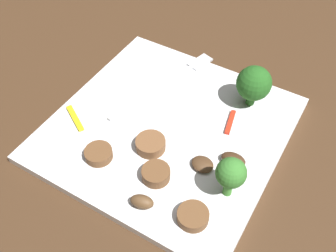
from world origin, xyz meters
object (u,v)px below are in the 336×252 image
pepper_strip_1 (230,122)px  fork (170,81)px  sausage_slice_2 (152,145)px  mushroom_0 (203,164)px  sausage_slice_0 (99,154)px  mushroom_2 (233,159)px  plate (168,129)px  pepper_strip_0 (75,118)px  broccoli_floret_1 (231,174)px  sausage_slice_1 (156,174)px  mushroom_1 (142,202)px  broccoli_floret_0 (254,84)px  sausage_slice_3 (193,216)px

pepper_strip_1 → fork: bearing=74.8°
sausage_slice_2 → mushroom_0: sausage_slice_2 is taller
mushroom_0 → pepper_strip_1: mushroom_0 is taller
sausage_slice_0 → mushroom_2: size_ratio=1.13×
sausage_slice_0 → mushroom_0: size_ratio=1.23×
plate → pepper_strip_1: size_ratio=6.93×
mushroom_0 → pepper_strip_0: bearing=95.5°
broccoli_floret_1 → mushroom_0: broccoli_floret_1 is taller
fork → sausage_slice_1: size_ratio=5.64×
plate → mushroom_1: 0.11m
sausage_slice_2 → mushroom_1: (-0.07, -0.03, 0.00)m
sausage_slice_0 → mushroom_1: 0.08m
mushroom_0 → broccoli_floret_0: bearing=-3.1°
fork → sausage_slice_3: 0.21m
plate → sausage_slice_0: size_ratio=8.45×
broccoli_floret_1 → sausage_slice_1: bearing=106.2°
plate → sausage_slice_1: bearing=-159.3°
mushroom_1 → pepper_strip_0: bearing=66.8°
mushroom_1 → pepper_strip_0: mushroom_1 is taller
sausage_slice_0 → mushroom_1: mushroom_1 is taller
sausage_slice_1 → pepper_strip_0: size_ratio=0.69×
sausage_slice_0 → mushroom_0: bearing=-66.1°
broccoli_floret_0 → pepper_strip_1: size_ratio=1.46×
mushroom_2 → sausage_slice_1: bearing=133.5°
sausage_slice_3 → mushroom_2: 0.08m
sausage_slice_0 → mushroom_0: 0.12m
sausage_slice_0 → mushroom_0: sausage_slice_0 is taller
plate → sausage_slice_3: 0.13m
broccoli_floret_1 → sausage_slice_3: broccoli_floret_1 is taller
fork → mushroom_0: (-0.10, -0.10, 0.00)m
sausage_slice_2 → mushroom_1: 0.07m
plate → mushroom_1: bearing=-163.1°
broccoli_floret_1 → pepper_strip_0: 0.21m
sausage_slice_3 → pepper_strip_1: size_ratio=0.84×
plate → fork: bearing=28.5°
broccoli_floret_1 → pepper_strip_1: 0.10m
broccoli_floret_0 → sausage_slice_2: 0.15m
sausage_slice_3 → pepper_strip_0: 0.20m
fork → pepper_strip_0: same height
sausage_slice_0 → pepper_strip_0: size_ratio=0.70×
mushroom_0 → pepper_strip_0: size_ratio=0.57×
plate → mushroom_2: size_ratio=9.51×
sausage_slice_1 → mushroom_2: (0.06, -0.06, -0.00)m
fork → sausage_slice_3: bearing=-127.1°
broccoli_floret_1 → sausage_slice_2: 0.10m
sausage_slice_3 → pepper_strip_0: sausage_slice_3 is taller
broccoli_floret_1 → pepper_strip_1: (0.09, 0.04, -0.03)m
fork → mushroom_1: (-0.18, -0.07, 0.01)m
mushroom_1 → pepper_strip_0: size_ratio=0.55×
broccoli_floret_0 → sausage_slice_2: (-0.13, 0.07, -0.03)m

